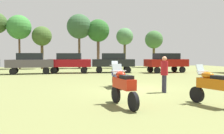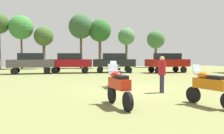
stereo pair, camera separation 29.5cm
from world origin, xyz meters
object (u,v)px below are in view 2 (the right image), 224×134
at_px(tree_1, 100,31).
at_px(tree_4, 126,37).
at_px(motorcycle_2, 115,75).
at_px(tree_9, 21,28).
at_px(car_3, 114,61).
at_px(person_1, 162,72).
at_px(tree_7, 81,27).
at_px(motorcycle_6, 119,86).
at_px(car_2, 167,61).
at_px(motorcycle_4, 209,86).
at_px(tree_5, 44,37).
at_px(car_1, 70,61).
at_px(car_5, 31,62).
at_px(tree_6, 156,40).

bearing_deg(tree_1, tree_4, -6.06).
xyz_separation_m(motorcycle_2, tree_9, (-8.30, 20.08, 4.72)).
bearing_deg(motorcycle_2, tree_9, 112.50).
xyz_separation_m(car_3, tree_4, (3.55, 8.43, 3.23)).
distance_m(person_1, tree_7, 23.14).
height_order(motorcycle_6, car_2, car_2).
relative_size(motorcycle_4, tree_1, 0.29).
xyz_separation_m(tree_5, tree_7, (4.96, 0.32, 1.47)).
bearing_deg(motorcycle_2, motorcycle_6, -100.86).
relative_size(motorcycle_2, tree_9, 0.30).
bearing_deg(car_1, car_3, -85.15).
bearing_deg(car_3, tree_9, 59.72).
xyz_separation_m(car_1, tree_1, (4.29, 8.64, 4.03)).
height_order(car_5, tree_1, tree_1).
bearing_deg(motorcycle_6, car_3, 69.57).
bearing_deg(tree_4, car_5, -144.00).
height_order(tree_6, tree_7, tree_7).
relative_size(motorcycle_6, tree_5, 0.37).
distance_m(car_2, person_1, 13.49).
height_order(person_1, tree_1, tree_1).
bearing_deg(car_1, tree_4, -37.01).
bearing_deg(car_1, tree_7, -3.40).
xyz_separation_m(motorcycle_4, tree_6, (8.51, 26.01, 3.41)).
height_order(motorcycle_2, motorcycle_6, same).
distance_m(tree_4, tree_6, 4.95).
height_order(car_1, car_5, same).
bearing_deg(car_5, tree_6, -63.45).
height_order(tree_5, tree_6, tree_5).
bearing_deg(motorcycle_2, person_1, -50.74).
bearing_deg(motorcycle_4, motorcycle_2, 94.72).
bearing_deg(tree_6, motorcycle_6, -114.52).
distance_m(motorcycle_6, tree_5, 25.40).
xyz_separation_m(car_1, tree_7, (1.67, 8.89, 4.59)).
relative_size(motorcycle_4, car_1, 0.45).
height_order(person_1, tree_9, tree_9).
xyz_separation_m(motorcycle_6, car_3, (3.21, 15.98, 0.46)).
bearing_deg(motorcycle_4, car_3, 71.91).
relative_size(car_3, car_5, 1.03).
height_order(car_2, tree_6, tree_6).
bearing_deg(car_3, motorcycle_6, 178.07).
bearing_deg(tree_1, tree_5, -179.44).
bearing_deg(motorcycle_2, tree_1, 84.03).
distance_m(car_2, tree_5, 16.80).
relative_size(person_1, tree_1, 0.25).
relative_size(motorcycle_4, person_1, 1.17).
bearing_deg(tree_7, tree_1, -5.45).
xyz_separation_m(motorcycle_6, tree_7, (0.40, 25.05, 5.04)).
height_order(motorcycle_2, tree_6, tree_6).
relative_size(car_5, person_1, 2.55).
xyz_separation_m(person_1, tree_4, (4.08, 21.88, 3.40)).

